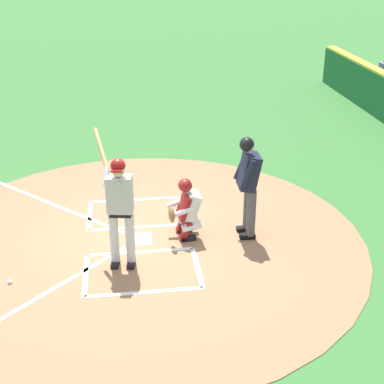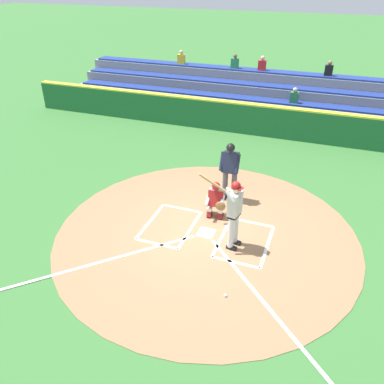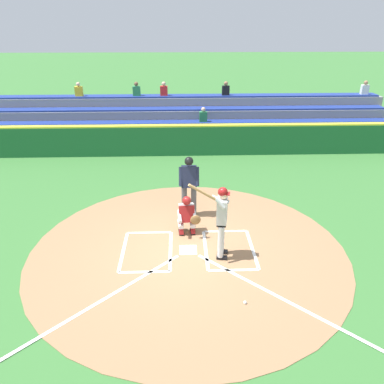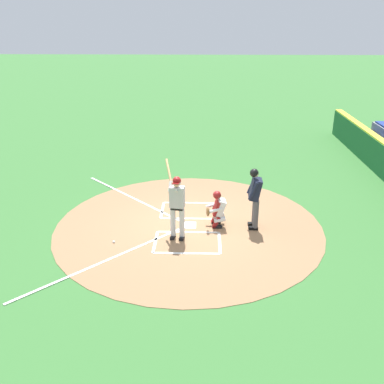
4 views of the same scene
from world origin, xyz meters
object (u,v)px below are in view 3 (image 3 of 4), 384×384
Objects in this scene: batter at (221,217)px; baseball at (245,303)px; plate_umpire at (189,182)px; catcher at (187,214)px.

batter reaches higher than baseball.
plate_umpire is 4.25m from baseball.
catcher is 1.19m from plate_umpire.
batter is 1.48m from catcher.
catcher is at bearing -55.44° from batter.
baseball is at bearing 100.91° from batter.
batter is at bearing -79.09° from baseball.
catcher is 15.27× the size of baseball.
plate_umpire is 25.20× the size of baseball.
plate_umpire is (-0.08, -1.08, 0.49)m from catcher.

